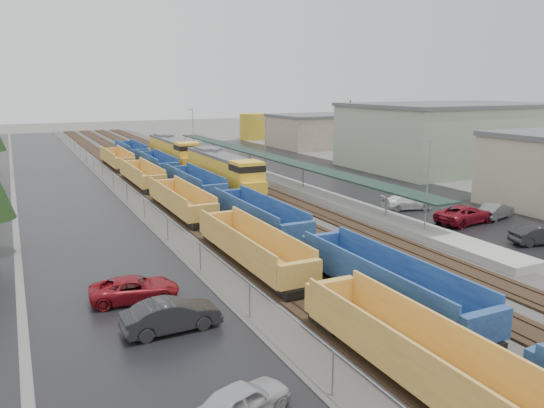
{
  "coord_description": "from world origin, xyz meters",
  "views": [
    {
      "loc": [
        -19.85,
        -11.7,
        11.95
      ],
      "look_at": [
        -0.15,
        28.38,
        2.0
      ],
      "focal_mm": 35.0,
      "sensor_mm": 36.0,
      "label": 1
    }
  ],
  "objects": [
    {
      "name": "distant_hills",
      "position": [
        44.79,
        210.68,
        0.0
      ],
      "size": [
        301.0,
        140.0,
        25.2
      ],
      "color": "#455340",
      "rests_on": "ground"
    },
    {
      "name": "station_platform",
      "position": [
        9.5,
        50.01,
        0.73
      ],
      "size": [
        3.0,
        80.0,
        8.0
      ],
      "color": "#9E9B93",
      "rests_on": "ground"
    },
    {
      "name": "locomotive_trail",
      "position": [
        2.0,
        66.54,
        2.35
      ],
      "size": [
        2.94,
        19.4,
        4.39
      ],
      "color": "black",
      "rests_on": "ground"
    },
    {
      "name": "well_string_blue",
      "position": [
        -2.0,
        35.88,
        1.22
      ],
      "size": [
        2.81,
        99.78,
        2.49
      ],
      "color": "navy",
      "rests_on": "ground"
    },
    {
      "name": "locomotive_lead",
      "position": [
        2.0,
        45.54,
        2.35
      ],
      "size": [
        2.94,
        19.4,
        4.39
      ],
      "color": "black",
      "rests_on": "ground"
    },
    {
      "name": "parked_car_west_a",
      "position": [
        -13.17,
        4.36,
        0.68
      ],
      "size": [
        2.79,
        4.29,
        1.36
      ],
      "primitive_type": "imported",
      "rotation": [
        0.0,
        0.0,
        1.9
      ],
      "color": "#ABACB0",
      "rests_on": "ground"
    },
    {
      "name": "tree_east",
      "position": [
        28.0,
        58.0,
        6.47
      ],
      "size": [
        4.4,
        4.4,
        10.0
      ],
      "color": "#332316",
      "rests_on": "ground"
    },
    {
      "name": "parked_car_west_c",
      "position": [
        -14.39,
        17.12,
        0.69
      ],
      "size": [
        2.85,
        5.21,
        1.38
      ],
      "primitive_type": "imported",
      "rotation": [
        0.0,
        0.0,
        1.46
      ],
      "color": "maroon",
      "rests_on": "ground"
    },
    {
      "name": "ballast_strip",
      "position": [
        0.0,
        60.0,
        0.04
      ],
      "size": [
        20.0,
        160.0,
        0.08
      ],
      "primitive_type": "cube",
      "color": "#302D2B",
      "rests_on": "ground"
    },
    {
      "name": "well_string_yellow",
      "position": [
        -6.0,
        27.85,
        1.2
      ],
      "size": [
        2.75,
        96.6,
        2.44
      ],
      "color": "#C98938",
      "rests_on": "ground"
    },
    {
      "name": "parked_car_east_b",
      "position": [
        15.73,
        21.77,
        0.82
      ],
      "size": [
        3.4,
        6.16,
        1.63
      ],
      "primitive_type": "imported",
      "rotation": [
        0.0,
        0.0,
        1.69
      ],
      "color": "maroon",
      "rests_on": "ground"
    },
    {
      "name": "parked_car_east_e",
      "position": [
        19.62,
        21.79,
        0.73
      ],
      "size": [
        2.66,
        4.67,
        1.46
      ],
      "primitive_type": "imported",
      "rotation": [
        0.0,
        0.0,
        1.84
      ],
      "color": "#535658",
      "rests_on": "ground"
    },
    {
      "name": "industrial_buildings",
      "position": [
        37.76,
        45.85,
        4.25
      ],
      "size": [
        32.52,
        75.3,
        9.5
      ],
      "color": "gray",
      "rests_on": "ground"
    },
    {
      "name": "chainlink_fence",
      "position": [
        -9.5,
        58.44,
        1.61
      ],
      "size": [
        0.08,
        160.04,
        2.02
      ],
      "color": "gray",
      "rests_on": "ground"
    },
    {
      "name": "trackbed",
      "position": [
        -0.0,
        60.0,
        0.16
      ],
      "size": [
        14.6,
        160.0,
        0.22
      ],
      "color": "black",
      "rests_on": "ground"
    },
    {
      "name": "west_parking_lot",
      "position": [
        -15.0,
        60.0,
        0.01
      ],
      "size": [
        10.0,
        160.0,
        0.02
      ],
      "primitive_type": "cube",
      "color": "black",
      "rests_on": "ground"
    },
    {
      "name": "parked_car_east_a",
      "position": [
        15.99,
        14.48,
        0.74
      ],
      "size": [
        2.58,
        4.73,
        1.48
      ],
      "primitive_type": "imported",
      "rotation": [
        0.0,
        0.0,
        1.33
      ],
      "color": "black",
      "rests_on": "ground"
    },
    {
      "name": "parked_car_east_c",
      "position": [
        14.67,
        28.34,
        0.72
      ],
      "size": [
        3.06,
        5.28,
        1.44
      ],
      "primitive_type": "imported",
      "rotation": [
        0.0,
        0.0,
        1.35
      ],
      "color": "white",
      "rests_on": "ground"
    },
    {
      "name": "east_commuter_lot",
      "position": [
        19.0,
        50.0,
        0.01
      ],
      "size": [
        16.0,
        100.0,
        0.02
      ],
      "primitive_type": "cube",
      "color": "black",
      "rests_on": "ground"
    },
    {
      "name": "storage_tank",
      "position": [
        29.92,
        99.71,
        2.93
      ],
      "size": [
        5.87,
        5.87,
        5.87
      ],
      "primitive_type": "cylinder",
      "color": "gold",
      "rests_on": "ground"
    },
    {
      "name": "parked_car_west_b",
      "position": [
        -13.55,
        12.47,
        0.81
      ],
      "size": [
        1.87,
        4.95,
        1.61
      ],
      "primitive_type": "imported",
      "rotation": [
        0.0,
        0.0,
        1.6
      ],
      "color": "black",
      "rests_on": "ground"
    }
  ]
}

